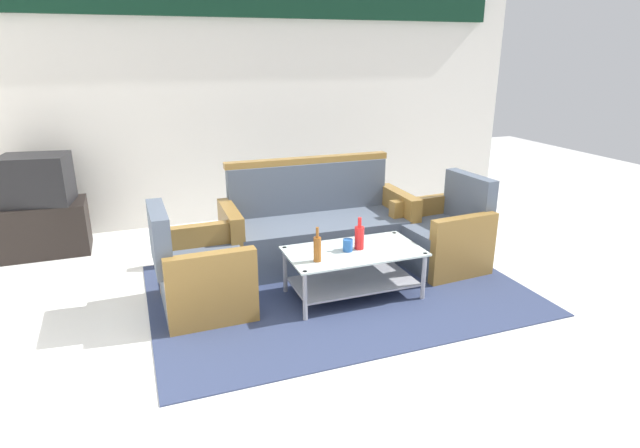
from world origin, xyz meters
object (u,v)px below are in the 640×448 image
Objects in this scene: armchair_right at (443,237)px; cup at (348,245)px; coffee_table at (353,266)px; couch at (318,229)px; armchair_left at (200,275)px; bottle_brown at (317,248)px; bottle_red at (359,237)px; television at (37,180)px; tv_stand at (45,228)px.

armchair_right is 8.50× the size of cup.
armchair_right is 0.77× the size of coffee_table.
couch is 2.13× the size of armchair_left.
couch is 6.53× the size of bottle_brown.
couch reaches higher than coffee_table.
bottle_brown is (-1.41, -0.41, 0.23)m from armchair_right.
cup is at bearing -172.46° from bottle_red.
television reaches higher than armchair_right.
bottle_brown is 3.00m from tv_stand.
bottle_brown reaches higher than coffee_table.
television is (-2.49, 1.14, 0.44)m from couch.
cup is at bearing 176.29° from coffee_table.
television is at bearing -144.77° from armchair_left.
armchair_right is (1.06, -0.54, -0.03)m from couch.
armchair_left is at bearing -53.83° from tv_stand.
armchair_right is 3.93m from tv_stand.
television reaches higher than cup.
cup is (-0.05, -0.84, 0.14)m from couch.
coffee_table is 1.67× the size of television.
couch is 0.85m from cup.
bottle_brown is at bearing 68.15° from armchair_left.
television is (-2.14, 2.09, 0.24)m from bottle_brown.
armchair_left is at bearing 134.46° from television.
couch is 2.26× the size of tv_stand.
coffee_table is at bearing 79.02° from armchair_left.
bottle_brown is at bearing 102.10° from armchair_right.
couch is at bearing 86.83° from cup.
bottle_brown reaches higher than cup.
bottle_red is 3.23m from tv_stand.
couch is 1.65× the size of coffee_table.
couch is 6.76× the size of bottle_red.
bottle_red is at bearing 80.23° from armchair_left.
armchair_left is 1.06× the size of tv_stand.
armchair_left is at bearing 169.63° from cup.
armchair_left is at bearing 28.19° from couch.
bottle_red is at bearing 7.54° from cup.
bottle_red is 0.41× the size of television.
tv_stand is at bearing 60.49° from armchair_right.
armchair_left is at bearing 159.05° from bottle_brown.
television reaches higher than couch.
couch is 2.74m from tv_stand.
tv_stand is (-2.14, 2.09, -0.26)m from bottle_brown.
armchair_left is 0.77× the size of coffee_table.
bottle_brown reaches higher than tv_stand.
coffee_table is at bearing 101.76° from armchair_right.
couch is 1.03m from bottle_brown.
bottle_brown is 2.77× the size of cup.
armchair_left reaches higher than bottle_red.
armchair_right is 1.06m from bottle_red.
armchair_left is 2.26m from armchair_right.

